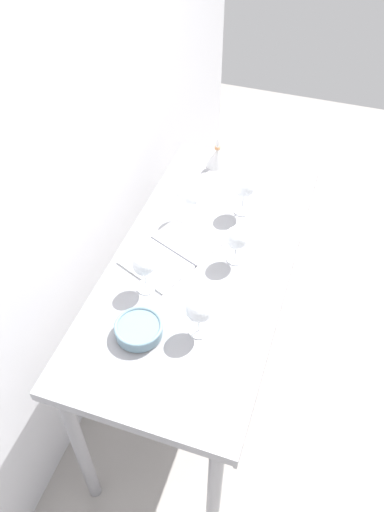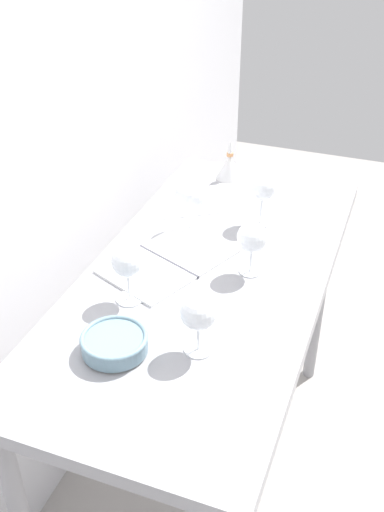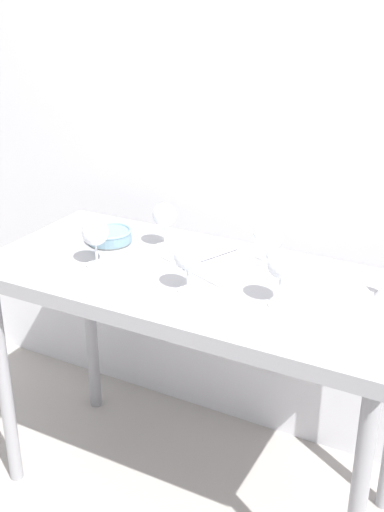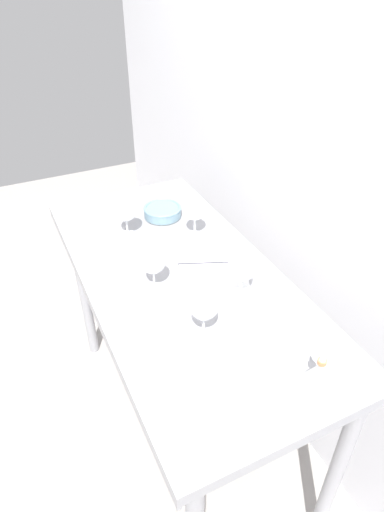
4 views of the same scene
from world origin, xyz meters
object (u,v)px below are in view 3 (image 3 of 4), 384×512
(wine_glass_near_left, at_px, (95,234))
(wine_glass_near_center, at_px, (188,257))
(wine_glass_far_right, at_px, (268,238))
(open_notebook, at_px, (212,260))
(tasting_sheet_upper, at_px, (319,276))
(wine_glass_far_left, at_px, (164,216))
(wine_glass_near_right, at_px, (281,265))
(tasting_bowl, at_px, (110,236))

(wine_glass_near_left, xyz_separation_m, wine_glass_near_center, (0.36, -0.03, 0.00))
(wine_glass_far_right, distance_m, open_notebook, 0.22)
(tasting_sheet_upper, bearing_deg, wine_glass_far_right, 161.94)
(wine_glass_far_left, distance_m, tasting_sheet_upper, 0.57)
(tasting_sheet_upper, bearing_deg, wine_glass_near_right, -133.65)
(wine_glass_near_left, bearing_deg, wine_glass_near_center, -4.27)
(wine_glass_near_right, xyz_separation_m, tasting_bowl, (-0.71, 0.16, -0.10))
(wine_glass_far_right, height_order, wine_glass_far_left, wine_glass_far_right)
(wine_glass_far_right, height_order, open_notebook, wine_glass_far_right)
(wine_glass_near_right, bearing_deg, tasting_bowl, 166.95)
(tasting_sheet_upper, relative_size, tasting_bowl, 1.55)
(wine_glass_near_center, distance_m, open_notebook, 0.26)
(wine_glass_far_right, bearing_deg, tasting_sheet_upper, 15.13)
(wine_glass_far_left, bearing_deg, wine_glass_near_left, -116.93)
(wine_glass_far_right, bearing_deg, wine_glass_near_left, -157.22)
(wine_glass_near_left, xyz_separation_m, tasting_bowl, (-0.07, 0.18, -0.08))
(wine_glass_near_left, relative_size, wine_glass_far_left, 0.99)
(wine_glass_far_right, xyz_separation_m, tasting_sheet_upper, (0.16, 0.04, -0.12))
(wine_glass_near_left, height_order, open_notebook, wine_glass_near_left)
(wine_glass_far_left, bearing_deg, wine_glass_far_right, -3.35)
(open_notebook, distance_m, tasting_bowl, 0.40)
(wine_glass_far_left, distance_m, tasting_bowl, 0.22)
(wine_glass_far_left, height_order, tasting_bowl, wine_glass_far_left)
(wine_glass_far_right, xyz_separation_m, wine_glass_near_right, (0.12, -0.20, 0.01))
(wine_glass_near_left, relative_size, tasting_sheet_upper, 0.64)
(wine_glass_far_right, bearing_deg, open_notebook, -178.08)
(wine_glass_near_right, distance_m, wine_glass_far_left, 0.56)
(wine_glass_far_left, bearing_deg, open_notebook, -8.32)
(wine_glass_far_left, bearing_deg, wine_glass_near_right, -23.26)
(wine_glass_far_right, relative_size, tasting_sheet_upper, 0.67)
(wine_glass_far_right, height_order, wine_glass_near_left, wine_glass_far_right)
(wine_glass_near_right, bearing_deg, wine_glass_far_right, 121.17)
(wine_glass_near_center, bearing_deg, tasting_bowl, 154.09)
(wine_glass_far_left, relative_size, tasting_sheet_upper, 0.65)
(wine_glass_far_right, relative_size, tasting_bowl, 1.05)
(wine_glass_near_right, distance_m, open_notebook, 0.38)
(wine_glass_near_right, xyz_separation_m, tasting_sheet_upper, (0.04, 0.24, -0.12))
(wine_glass_near_center, distance_m, tasting_bowl, 0.49)
(wine_glass_near_center, bearing_deg, tasting_sheet_upper, 41.76)
(wine_glass_near_left, xyz_separation_m, tasting_sheet_upper, (0.68, 0.26, -0.11))
(wine_glass_near_left, bearing_deg, open_notebook, 33.02)
(wine_glass_near_center, relative_size, wine_glass_far_left, 0.97)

